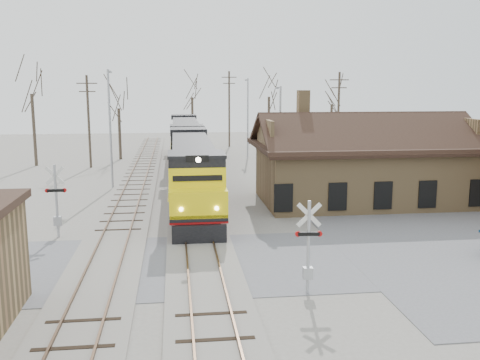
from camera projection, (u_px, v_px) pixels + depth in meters
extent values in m
plane|color=gray|center=(202.00, 263.00, 25.19)|extent=(140.00, 140.00, 0.00)
cube|color=#5C5C60|center=(202.00, 263.00, 25.19)|extent=(60.00, 9.00, 0.03)
cube|color=gray|center=(192.00, 197.00, 39.84)|extent=(3.40, 90.00, 0.12)
cube|color=#473323|center=(182.00, 195.00, 39.73)|extent=(0.08, 90.00, 0.14)
cube|color=#473323|center=(201.00, 195.00, 39.90)|extent=(0.08, 90.00, 0.14)
cube|color=gray|center=(130.00, 198.00, 39.30)|extent=(3.40, 90.00, 0.12)
cube|color=#473323|center=(120.00, 197.00, 39.19)|extent=(0.08, 90.00, 0.14)
cube|color=#473323|center=(140.00, 196.00, 39.36)|extent=(0.08, 90.00, 0.14)
cube|color=#9F7E52|center=(362.00, 174.00, 38.01)|extent=(14.00, 8.00, 4.00)
cube|color=black|center=(363.00, 145.00, 37.64)|extent=(15.20, 9.20, 0.30)
cube|color=black|center=(376.00, 134.00, 35.21)|extent=(15.00, 4.71, 2.66)
cube|color=black|center=(353.00, 128.00, 39.71)|extent=(15.00, 4.71, 2.66)
cube|color=#9F7E52|center=(303.00, 106.00, 38.14)|extent=(0.80, 0.80, 2.20)
cube|color=black|center=(196.00, 218.00, 31.48)|extent=(2.56, 4.10, 1.02)
cube|color=black|center=(190.00, 179.00, 44.49)|extent=(2.56, 4.10, 1.02)
cube|color=black|center=(192.00, 184.00, 37.84)|extent=(3.07, 20.48, 0.36)
cube|color=maroon|center=(192.00, 187.00, 37.88)|extent=(3.09, 20.48, 0.12)
cube|color=black|center=(191.00, 159.00, 38.81)|extent=(2.66, 14.85, 2.87)
cube|color=black|center=(197.00, 180.00, 30.16)|extent=(3.07, 2.87, 2.87)
cube|color=yellow|center=(198.00, 202.00, 28.61)|extent=(3.07, 1.84, 1.43)
cube|color=black|center=(199.00, 235.00, 27.88)|extent=(2.87, 0.25, 1.02)
cylinder|color=#FFF2CC|center=(198.00, 160.00, 27.27)|extent=(0.29, 0.10, 0.29)
cube|color=black|center=(187.00, 165.00, 51.98)|extent=(2.56, 4.10, 1.02)
cube|color=black|center=(185.00, 149.00, 64.98)|extent=(2.56, 4.10, 1.02)
cube|color=black|center=(186.00, 149.00, 58.33)|extent=(3.07, 20.48, 0.36)
cube|color=maroon|center=(186.00, 151.00, 58.37)|extent=(3.09, 20.48, 0.12)
cube|color=black|center=(185.00, 133.00, 59.31)|extent=(2.66, 14.85, 2.87)
cube|color=black|center=(187.00, 141.00, 50.65)|extent=(3.07, 2.87, 2.87)
cube|color=black|center=(188.00, 153.00, 49.11)|extent=(3.07, 1.84, 1.43)
cube|color=black|center=(188.00, 171.00, 48.38)|extent=(2.87, 0.25, 1.02)
cylinder|color=#A5A8AD|center=(308.00, 248.00, 21.18)|extent=(0.13, 0.13, 3.83)
cube|color=silver|center=(309.00, 215.00, 20.95)|extent=(1.00, 0.12, 1.00)
cube|color=silver|center=(309.00, 215.00, 20.95)|extent=(1.00, 0.12, 1.00)
cube|color=black|center=(309.00, 234.00, 21.08)|extent=(0.87, 0.22, 0.14)
cylinder|color=#B20C0C|center=(298.00, 234.00, 21.06)|extent=(0.24, 0.10, 0.23)
cylinder|color=#B20C0C|center=(320.00, 234.00, 21.10)|extent=(0.24, 0.10, 0.23)
cube|color=#A5A8AD|center=(308.00, 273.00, 21.37)|extent=(0.38, 0.29, 0.48)
cylinder|color=#A5A8AD|center=(56.00, 201.00, 29.13)|extent=(0.14, 0.14, 4.03)
cube|color=silver|center=(55.00, 176.00, 28.89)|extent=(1.06, 0.06, 1.06)
cube|color=silver|center=(55.00, 176.00, 28.89)|extent=(1.06, 0.06, 1.06)
cube|color=black|center=(56.00, 190.00, 29.03)|extent=(0.91, 0.17, 0.15)
cylinder|color=#B20C0C|center=(64.00, 190.00, 29.07)|extent=(0.24, 0.08, 0.24)
cylinder|color=#B20C0C|center=(47.00, 191.00, 28.98)|extent=(0.24, 0.08, 0.24)
cube|color=#A5A8AD|center=(58.00, 221.00, 29.33)|extent=(0.40, 0.30, 0.50)
cylinder|color=#A5A8AD|center=(110.00, 130.00, 42.35)|extent=(0.18, 0.18, 9.47)
cylinder|color=#A5A8AD|center=(109.00, 71.00, 42.41)|extent=(0.12, 1.80, 0.12)
cube|color=#A5A8AD|center=(110.00, 72.00, 43.21)|extent=(0.25, 0.50, 0.12)
cylinder|color=#A5A8AD|center=(280.00, 133.00, 46.76)|extent=(0.18, 0.18, 8.16)
cylinder|color=#A5A8AD|center=(279.00, 87.00, 46.94)|extent=(0.12, 1.80, 0.12)
cube|color=#A5A8AD|center=(277.00, 88.00, 47.74)|extent=(0.25, 0.50, 0.12)
cylinder|color=#A5A8AD|center=(248.00, 118.00, 61.40)|extent=(0.18, 0.18, 8.99)
cylinder|color=#A5A8AD|center=(247.00, 79.00, 61.51)|extent=(0.12, 1.80, 0.12)
cube|color=#A5A8AD|center=(246.00, 80.00, 62.31)|extent=(0.25, 0.50, 0.12)
cylinder|color=#382D23|center=(89.00, 122.00, 53.29)|extent=(0.24, 0.24, 9.21)
cube|color=#382D23|center=(87.00, 83.00, 52.62)|extent=(2.00, 0.10, 0.10)
cube|color=#382D23|center=(87.00, 92.00, 52.76)|extent=(1.60, 0.10, 0.10)
cylinder|color=#382D23|center=(229.00, 109.00, 71.46)|extent=(0.24, 0.24, 10.05)
cube|color=#382D23|center=(229.00, 77.00, 70.72)|extent=(2.00, 0.10, 0.10)
cube|color=#382D23|center=(229.00, 83.00, 70.86)|extent=(1.60, 0.10, 0.10)
cylinder|color=#382D23|center=(338.00, 119.00, 55.44)|extent=(0.24, 0.24, 9.57)
cube|color=#382D23|center=(339.00, 80.00, 54.73)|extent=(2.00, 0.10, 0.10)
cube|color=#382D23|center=(339.00, 88.00, 54.87)|extent=(1.60, 0.10, 0.10)
cylinder|color=#382D23|center=(34.00, 130.00, 54.73)|extent=(0.32, 0.32, 7.37)
cylinder|color=#382D23|center=(120.00, 134.00, 59.68)|extent=(0.32, 0.32, 5.70)
cylinder|color=#382D23|center=(192.00, 122.00, 72.34)|extent=(0.32, 0.32, 6.61)
cylinder|color=#382D23|center=(269.00, 123.00, 68.17)|extent=(0.32, 0.32, 6.78)
cylinder|color=#382D23|center=(331.00, 128.00, 66.43)|extent=(0.32, 0.32, 5.90)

